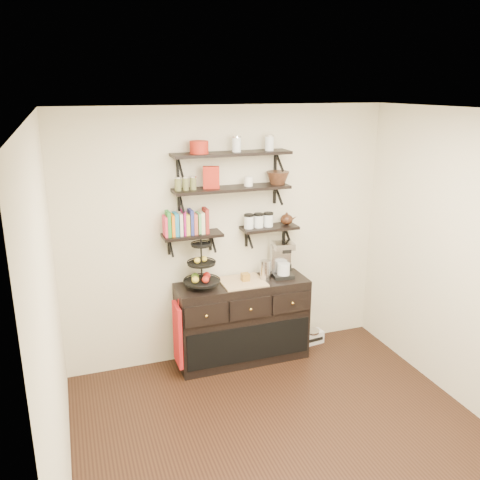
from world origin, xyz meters
name	(u,v)px	position (x,y,z in m)	size (l,w,h in m)	color
floor	(295,449)	(0.00, 0.00, 0.00)	(3.50, 3.50, 0.00)	black
ceiling	(307,113)	(0.00, 0.00, 2.70)	(3.50, 3.50, 0.02)	white
back_wall	(228,236)	(0.00, 1.75, 1.35)	(3.50, 0.02, 2.70)	beige
left_wall	(53,334)	(-1.75, 0.00, 1.35)	(0.02, 3.50, 2.70)	beige
shelf_top	(232,154)	(0.00, 1.62, 2.23)	(1.20, 0.27, 0.23)	black
shelf_mid	(232,189)	(0.00, 1.62, 1.88)	(1.20, 0.27, 0.23)	black
shelf_low_left	(192,236)	(-0.42, 1.63, 1.43)	(0.60, 0.25, 0.23)	black
shelf_low_right	(269,228)	(0.42, 1.63, 1.43)	(0.60, 0.25, 0.23)	black
cookbooks	(187,223)	(-0.47, 1.63, 1.57)	(0.43, 0.15, 0.26)	#D12C47
glass_canisters	(259,221)	(0.30, 1.63, 1.51)	(0.32, 0.10, 0.13)	silver
sideboard	(242,321)	(0.08, 1.51, 0.45)	(1.40, 0.50, 0.92)	black
fruit_stand	(202,270)	(-0.36, 1.52, 1.09)	(0.37, 0.37, 0.54)	black
candle	(245,277)	(0.11, 1.51, 0.96)	(0.08, 0.08, 0.08)	olive
coffee_maker	(282,260)	(0.54, 1.54, 1.09)	(0.23, 0.23, 0.39)	black
thermal_carafe	(265,270)	(0.33, 1.49, 1.01)	(0.11, 0.11, 0.22)	silver
apron	(178,335)	(-0.65, 1.41, 0.46)	(0.04, 0.28, 0.65)	#A21113
radio	(312,337)	(0.96, 1.58, 0.08)	(0.28, 0.20, 0.16)	silver
recipe_box	(211,177)	(-0.21, 1.61, 2.01)	(0.16, 0.06, 0.22)	#A52012
walnut_bowl	(278,178)	(0.50, 1.61, 1.96)	(0.24, 0.24, 0.13)	black
ramekins	(248,181)	(0.18, 1.61, 1.95)	(0.09, 0.09, 0.10)	white
teapot	(287,218)	(0.62, 1.63, 1.52)	(0.18, 0.14, 0.14)	black
red_pot	(199,147)	(-0.33, 1.61, 2.31)	(0.18, 0.18, 0.12)	#A52012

